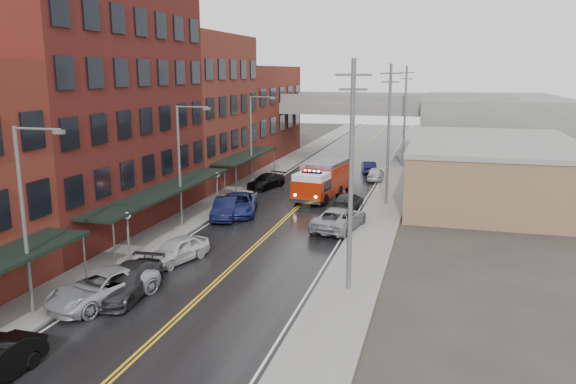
# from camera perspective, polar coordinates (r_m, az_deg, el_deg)

# --- Properties ---
(road) EXTENTS (11.00, 160.00, 0.02)m
(road) POSITION_cam_1_polar(r_m,az_deg,el_deg) (45.74, 0.28, -2.21)
(road) COLOR black
(road) RESTS_ON ground
(sidewalk_left) EXTENTS (3.00, 160.00, 0.15)m
(sidewalk_left) POSITION_cam_1_polar(r_m,az_deg,el_deg) (48.09, -8.15, -1.54)
(sidewalk_left) COLOR slate
(sidewalk_left) RESTS_ON ground
(sidewalk_right) EXTENTS (3.00, 160.00, 0.15)m
(sidewalk_right) POSITION_cam_1_polar(r_m,az_deg,el_deg) (44.46, 9.41, -2.72)
(sidewalk_right) COLOR slate
(sidewalk_right) RESTS_ON ground
(curb_left) EXTENTS (0.30, 160.00, 0.15)m
(curb_left) POSITION_cam_1_polar(r_m,az_deg,el_deg) (47.47, -6.32, -1.67)
(curb_left) COLOR gray
(curb_left) RESTS_ON ground
(curb_right) EXTENTS (0.30, 160.00, 0.15)m
(curb_right) POSITION_cam_1_polar(r_m,az_deg,el_deg) (44.64, 7.31, -2.59)
(curb_right) COLOR gray
(curb_right) RESTS_ON ground
(brick_building_b) EXTENTS (9.00, 20.00, 18.00)m
(brick_building_b) POSITION_cam_1_polar(r_m,az_deg,el_deg) (43.61, -19.57, 8.36)
(brick_building_b) COLOR #541716
(brick_building_b) RESTS_ON ground
(brick_building_c) EXTENTS (9.00, 15.00, 15.00)m
(brick_building_c) POSITION_cam_1_polar(r_m,az_deg,el_deg) (58.91, -9.70, 8.23)
(brick_building_c) COLOR maroon
(brick_building_c) RESTS_ON ground
(brick_building_far) EXTENTS (9.00, 20.00, 12.00)m
(brick_building_far) POSITION_cam_1_polar(r_m,az_deg,el_deg) (75.20, -4.00, 8.05)
(brick_building_far) COLOR maroon
(brick_building_far) RESTS_ON ground
(tan_building) EXTENTS (14.00, 22.00, 5.00)m
(tan_building) POSITION_cam_1_polar(r_m,az_deg,el_deg) (53.72, 19.93, 1.93)
(tan_building) COLOR #845F47
(tan_building) RESTS_ON ground
(right_far_block) EXTENTS (18.00, 30.00, 8.00)m
(right_far_block) POSITION_cam_1_polar(r_m,az_deg,el_deg) (83.37, 19.87, 6.38)
(right_far_block) COLOR slate
(right_far_block) RESTS_ON ground
(awning_1) EXTENTS (2.60, 18.00, 3.09)m
(awning_1) POSITION_cam_1_polar(r_m,az_deg,el_deg) (41.38, -12.35, 0.20)
(awning_1) COLOR black
(awning_1) RESTS_ON ground
(awning_2) EXTENTS (2.60, 13.00, 3.09)m
(awning_2) POSITION_cam_1_polar(r_m,az_deg,el_deg) (57.19, -4.24, 3.71)
(awning_2) COLOR black
(awning_2) RESTS_ON ground
(globe_lamp_1) EXTENTS (0.44, 0.44, 3.12)m
(globe_lamp_1) POSITION_cam_1_polar(r_m,az_deg,el_deg) (35.09, -15.99, -3.27)
(globe_lamp_1) COLOR #59595B
(globe_lamp_1) RESTS_ON ground
(globe_lamp_2) EXTENTS (0.44, 0.44, 3.12)m
(globe_lamp_2) POSITION_cam_1_polar(r_m,az_deg,el_deg) (47.26, -7.23, 1.02)
(globe_lamp_2) COLOR #59595B
(globe_lamp_2) RESTS_ON ground
(street_lamp_0) EXTENTS (2.64, 0.22, 9.00)m
(street_lamp_0) POSITION_cam_1_polar(r_m,az_deg,el_deg) (28.22, -24.98, -1.65)
(street_lamp_0) COLOR #59595B
(street_lamp_0) RESTS_ON ground
(street_lamp_1) EXTENTS (2.64, 0.22, 9.00)m
(street_lamp_1) POSITION_cam_1_polar(r_m,az_deg,el_deg) (41.45, -10.70, 3.37)
(street_lamp_1) COLOR #59595B
(street_lamp_1) RESTS_ON ground
(street_lamp_2) EXTENTS (2.64, 0.22, 9.00)m
(street_lamp_2) POSITION_cam_1_polar(r_m,az_deg,el_deg) (56.13, -3.54, 5.82)
(street_lamp_2) COLOR #59595B
(street_lamp_2) RESTS_ON ground
(utility_pole_0) EXTENTS (1.80, 0.24, 12.00)m
(utility_pole_0) POSITION_cam_1_polar(r_m,az_deg,el_deg) (28.57, 6.43, 1.88)
(utility_pole_0) COLOR #59595B
(utility_pole_0) RESTS_ON ground
(utility_pole_1) EXTENTS (1.80, 0.24, 12.00)m
(utility_pole_1) POSITION_cam_1_polar(r_m,az_deg,el_deg) (48.25, 10.19, 5.95)
(utility_pole_1) COLOR #59595B
(utility_pole_1) RESTS_ON ground
(utility_pole_2) EXTENTS (1.80, 0.24, 12.00)m
(utility_pole_2) POSITION_cam_1_polar(r_m,az_deg,el_deg) (68.11, 11.78, 7.65)
(utility_pole_2) COLOR #59595B
(utility_pole_2) RESTS_ON ground
(overpass) EXTENTS (40.00, 10.00, 7.50)m
(overpass) POSITION_cam_1_polar(r_m,az_deg,el_deg) (75.86, 6.64, 8.02)
(overpass) COLOR slate
(overpass) RESTS_ON ground
(fire_truck) EXTENTS (4.58, 9.15, 3.22)m
(fire_truck) POSITION_cam_1_polar(r_m,az_deg,el_deg) (51.24, 3.63, 1.32)
(fire_truck) COLOR #9A1E07
(fire_truck) RESTS_ON ground
(parked_car_left_2) EXTENTS (4.50, 6.37, 1.61)m
(parked_car_left_2) POSITION_cam_1_polar(r_m,az_deg,el_deg) (29.90, -18.32, -9.17)
(parked_car_left_2) COLOR #9DA0A4
(parked_car_left_2) RESTS_ON ground
(parked_car_left_3) EXTENTS (2.45, 5.48, 1.56)m
(parked_car_left_3) POSITION_cam_1_polar(r_m,az_deg,el_deg) (30.38, -15.99, -8.72)
(parked_car_left_3) COLOR #252527
(parked_car_left_3) RESTS_ON ground
(parked_car_left_4) EXTENTS (3.09, 4.81, 1.52)m
(parked_car_left_4) POSITION_cam_1_polar(r_m,az_deg,el_deg) (34.88, -11.20, -5.78)
(parked_car_left_4) COLOR silver
(parked_car_left_4) RESTS_ON ground
(parked_car_left_5) EXTENTS (2.69, 5.15, 1.61)m
(parked_car_left_5) POSITION_cam_1_polar(r_m,az_deg,el_deg) (44.37, -6.36, -1.68)
(parked_car_left_5) COLOR black
(parked_car_left_5) RESTS_ON ground
(parked_car_left_6) EXTENTS (4.24, 6.47, 1.65)m
(parked_car_left_6) POSITION_cam_1_polar(r_m,az_deg,el_deg) (45.64, -5.02, -1.24)
(parked_car_left_6) COLOR navy
(parked_car_left_6) RESTS_ON ground
(parked_car_left_7) EXTENTS (3.31, 5.23, 1.41)m
(parked_car_left_7) POSITION_cam_1_polar(r_m,az_deg,el_deg) (55.58, -2.23, 1.10)
(parked_car_left_7) COLOR black
(parked_car_left_7) RESTS_ON ground
(parked_car_right_0) EXTENTS (3.74, 6.38, 1.67)m
(parked_car_right_0) POSITION_cam_1_polar(r_m,az_deg,el_deg) (41.17, 5.21, -2.71)
(parked_car_right_0) COLOR gray
(parked_car_right_0) RESTS_ON ground
(parked_car_right_1) EXTENTS (2.19, 4.77, 1.35)m
(parked_car_right_1) POSITION_cam_1_polar(r_m,az_deg,el_deg) (47.57, 6.10, -0.89)
(parked_car_right_1) COLOR #2A2A2C
(parked_car_right_1) RESTS_ON ground
(parked_car_right_2) EXTENTS (1.90, 4.28, 1.43)m
(parked_car_right_2) POSITION_cam_1_polar(r_m,az_deg,el_deg) (60.30, 8.91, 1.84)
(parked_car_right_2) COLOR silver
(parked_car_right_2) RESTS_ON ground
(parked_car_right_3) EXTENTS (2.31, 4.38, 1.37)m
(parked_car_right_3) POSITION_cam_1_polar(r_m,az_deg,el_deg) (64.67, 8.20, 2.54)
(parked_car_right_3) COLOR black
(parked_car_right_3) RESTS_ON ground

